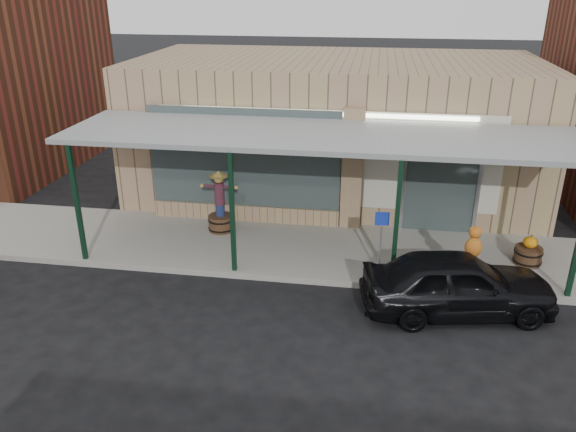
% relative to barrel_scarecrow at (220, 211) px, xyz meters
% --- Properties ---
extents(ground, '(120.00, 120.00, 0.00)m').
position_rel_barrel_scarecrow_xyz_m(ground, '(2.69, -4.25, -0.72)').
color(ground, black).
rests_on(ground, ground).
extents(sidewalk, '(40.00, 3.20, 0.15)m').
position_rel_barrel_scarecrow_xyz_m(sidewalk, '(2.69, -0.65, -0.64)').
color(sidewalk, gray).
rests_on(sidewalk, ground).
extents(storefront, '(12.00, 6.25, 4.20)m').
position_rel_barrel_scarecrow_xyz_m(storefront, '(2.69, 3.91, 1.37)').
color(storefront, '#99765D').
rests_on(storefront, ground).
extents(awning, '(12.00, 3.00, 3.04)m').
position_rel_barrel_scarecrow_xyz_m(awning, '(2.69, -0.69, 2.29)').
color(awning, slate).
rests_on(awning, ground).
extents(block_buildings_near, '(61.00, 8.00, 8.00)m').
position_rel_barrel_scarecrow_xyz_m(block_buildings_near, '(4.70, 4.95, 3.05)').
color(block_buildings_near, brown).
rests_on(block_buildings_near, ground).
extents(barrel_scarecrow, '(1.02, 0.65, 1.68)m').
position_rel_barrel_scarecrow_xyz_m(barrel_scarecrow, '(0.00, 0.00, 0.00)').
color(barrel_scarecrow, brown).
rests_on(barrel_scarecrow, sidewalk).
extents(barrel_pumpkin, '(0.74, 0.74, 0.74)m').
position_rel_barrel_scarecrow_xyz_m(barrel_pumpkin, '(7.67, -0.71, -0.31)').
color(barrel_pumpkin, brown).
rests_on(barrel_pumpkin, sidewalk).
extents(handicap_sign, '(0.32, 0.05, 1.52)m').
position_rel_barrel_scarecrow_xyz_m(handicap_sign, '(4.19, -1.75, 0.41)').
color(handicap_sign, gray).
rests_on(handicap_sign, sidewalk).
extents(parked_sedan, '(4.11, 2.24, 1.62)m').
position_rel_barrel_scarecrow_xyz_m(parked_sedan, '(5.78, -2.87, -0.05)').
color(parked_sedan, black).
rests_on(parked_sedan, ground).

